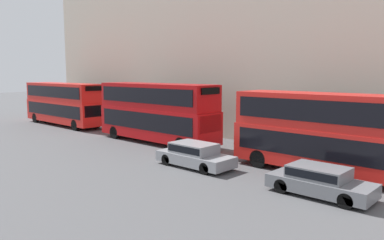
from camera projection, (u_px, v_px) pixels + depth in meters
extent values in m
cube|color=red|center=(331.00, 149.00, 18.98)|extent=(2.55, 10.39, 2.05)
cube|color=red|center=(333.00, 112.00, 18.74)|extent=(2.50, 10.18, 1.79)
cube|color=black|center=(332.00, 144.00, 18.95)|extent=(2.59, 9.56, 1.15)
cube|color=black|center=(333.00, 110.00, 18.72)|extent=(2.59, 9.56, 1.08)
cylinder|color=black|center=(259.00, 159.00, 20.71)|extent=(0.30, 1.00, 1.00)
cylinder|color=black|center=(279.00, 152.00, 22.34)|extent=(0.30, 1.00, 1.00)
cube|color=#B20C0F|center=(156.00, 123.00, 27.99)|extent=(2.55, 10.67, 2.25)
cube|color=#B20C0F|center=(156.00, 96.00, 27.74)|extent=(2.50, 10.45, 1.83)
cube|color=black|center=(156.00, 120.00, 27.96)|extent=(2.59, 9.81, 1.26)
cube|color=black|center=(156.00, 95.00, 27.73)|extent=(2.59, 9.81, 1.10)
cube|color=black|center=(211.00, 124.00, 24.35)|extent=(2.17, 0.06, 1.12)
cube|color=black|center=(211.00, 91.00, 24.08)|extent=(1.78, 0.06, 0.44)
cylinder|color=black|center=(181.00, 145.00, 24.78)|extent=(0.30, 1.00, 1.00)
cylinder|color=black|center=(204.00, 140.00, 26.41)|extent=(0.30, 1.00, 1.00)
cylinder|color=black|center=(115.00, 132.00, 29.83)|extent=(0.30, 1.00, 1.00)
cylinder|color=black|center=(137.00, 129.00, 31.46)|extent=(0.30, 1.00, 1.00)
cube|color=red|center=(64.00, 111.00, 37.37)|extent=(2.55, 11.25, 2.07)
cube|color=red|center=(63.00, 92.00, 37.13)|extent=(2.50, 11.02, 1.77)
cube|color=black|center=(64.00, 109.00, 37.34)|extent=(2.59, 10.35, 1.16)
cube|color=black|center=(63.00, 91.00, 37.12)|extent=(2.59, 10.35, 1.06)
cube|color=black|center=(95.00, 111.00, 33.53)|extent=(2.17, 0.06, 1.04)
cube|color=black|center=(94.00, 88.00, 33.27)|extent=(1.78, 0.06, 0.42)
cylinder|color=black|center=(75.00, 125.00, 33.94)|extent=(0.30, 1.00, 1.00)
cylinder|color=black|center=(97.00, 123.00, 35.57)|extent=(0.30, 1.00, 1.00)
cylinder|color=black|center=(36.00, 118.00, 39.39)|extent=(0.30, 1.00, 1.00)
cylinder|color=black|center=(56.00, 116.00, 41.02)|extent=(0.30, 1.00, 1.00)
cube|color=slate|center=(320.00, 185.00, 15.96)|extent=(1.86, 4.36, 0.58)
cube|color=slate|center=(319.00, 172.00, 15.96)|extent=(1.63, 2.40, 0.52)
cube|color=black|center=(319.00, 172.00, 15.96)|extent=(1.67, 2.28, 0.33)
cylinder|color=black|center=(346.00, 201.00, 14.44)|extent=(0.22, 0.64, 0.64)
cylinder|color=black|center=(361.00, 191.00, 15.63)|extent=(0.22, 0.64, 0.64)
cylinder|color=black|center=(281.00, 186.00, 16.32)|extent=(0.22, 0.64, 0.64)
cylinder|color=black|center=(299.00, 178.00, 17.51)|extent=(0.22, 0.64, 0.64)
cube|color=gray|center=(195.00, 159.00, 20.87)|extent=(1.89, 4.52, 0.59)
cube|color=gray|center=(194.00, 148.00, 20.87)|extent=(1.66, 2.49, 0.58)
cube|color=black|center=(194.00, 148.00, 20.87)|extent=(1.70, 2.36, 0.37)
cylinder|color=black|center=(205.00, 169.00, 19.30)|extent=(0.22, 0.64, 0.64)
cylinder|color=black|center=(225.00, 163.00, 20.52)|extent=(0.22, 0.64, 0.64)
cylinder|color=black|center=(167.00, 160.00, 21.26)|extent=(0.22, 0.64, 0.64)
cylinder|color=black|center=(187.00, 155.00, 22.47)|extent=(0.22, 0.64, 0.64)
cylinder|color=#334C6B|center=(71.00, 114.00, 40.79)|extent=(0.36, 0.36, 1.56)
sphere|color=tan|center=(70.00, 106.00, 40.67)|extent=(0.22, 0.22, 0.22)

